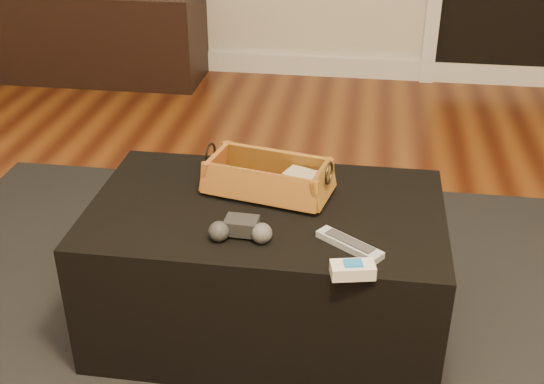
# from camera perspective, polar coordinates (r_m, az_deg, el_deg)

# --- Properties ---
(baseboard) EXTENTS (5.00, 0.04, 0.12)m
(baseboard) POSITION_cam_1_polar(r_m,az_deg,el_deg) (4.26, 1.18, 10.62)
(baseboard) COLOR white
(baseboard) RESTS_ON floor
(media_cabinet) EXTENTS (1.34, 0.45, 0.52)m
(media_cabinet) POSITION_cam_1_polar(r_m,az_deg,el_deg) (4.29, -15.04, 12.62)
(media_cabinet) COLOR black
(media_cabinet) RESTS_ON floor
(area_rug) EXTENTS (2.60, 2.00, 0.01)m
(area_rug) POSITION_cam_1_polar(r_m,az_deg,el_deg) (2.13, -0.66, -11.88)
(area_rug) COLOR black
(area_rug) RESTS_ON floor
(ottoman) EXTENTS (1.00, 0.60, 0.42)m
(ottoman) POSITION_cam_1_polar(r_m,az_deg,el_deg) (2.04, -0.48, -6.36)
(ottoman) COLOR black
(ottoman) RESTS_ON area_rug
(tv_remote) EXTENTS (0.20, 0.06, 0.02)m
(tv_remote) POSITION_cam_1_polar(r_m,az_deg,el_deg) (1.98, -0.97, 0.47)
(tv_remote) COLOR black
(tv_remote) RESTS_ON wicker_basket
(cloth_bundle) EXTENTS (0.12, 0.10, 0.05)m
(cloth_bundle) POSITION_cam_1_polar(r_m,az_deg,el_deg) (1.97, 2.57, 0.90)
(cloth_bundle) COLOR tan
(cloth_bundle) RESTS_ON wicker_basket
(wicker_basket) EXTENTS (0.39, 0.26, 0.13)m
(wicker_basket) POSITION_cam_1_polar(r_m,az_deg,el_deg) (1.97, -0.33, 1.07)
(wicker_basket) COLOR #A86A26
(wicker_basket) RESTS_ON ottoman
(game_controller) EXTENTS (0.17, 0.09, 0.05)m
(game_controller) POSITION_cam_1_polar(r_m,az_deg,el_deg) (1.77, -2.62, -3.17)
(game_controller) COLOR black
(game_controller) RESTS_ON ottoman
(silver_remote) EXTENTS (0.18, 0.14, 0.02)m
(silver_remote) POSITION_cam_1_polar(r_m,az_deg,el_deg) (1.75, 6.50, -4.36)
(silver_remote) COLOR silver
(silver_remote) RESTS_ON ottoman
(cream_gadget) EXTENTS (0.11, 0.07, 0.04)m
(cream_gadget) POSITION_cam_1_polar(r_m,az_deg,el_deg) (1.65, 6.77, -6.46)
(cream_gadget) COLOR beige
(cream_gadget) RESTS_ON ottoman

